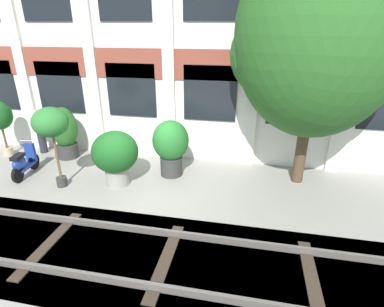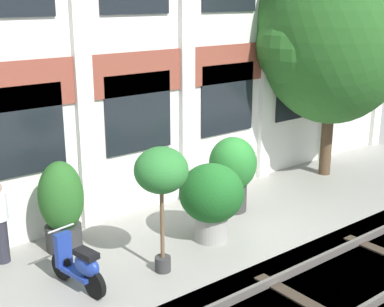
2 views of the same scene
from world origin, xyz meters
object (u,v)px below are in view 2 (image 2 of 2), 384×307
object	(u,v)px
broadleaf_tree	(335,27)
potted_plant_tall_urn	(161,174)
potted_plant_ribbed_drum	(61,202)
scooter_second_parked	(80,266)
potted_plant_stone_basin	(233,169)
potted_plant_glazed_jar	(211,197)

from	to	relation	value
broadleaf_tree	potted_plant_tall_urn	world-z (taller)	broadleaf_tree
potted_plant_ribbed_drum	scooter_second_parked	size ratio (longest dim) A/B	1.27
potted_plant_tall_urn	potted_plant_stone_basin	size ratio (longest dim) A/B	1.34
potted_plant_stone_basin	potted_plant_glazed_jar	bearing A→B (deg)	-147.53
broadleaf_tree	potted_plant_tall_urn	size ratio (longest dim) A/B	2.89
broadleaf_tree	potted_plant_glazed_jar	world-z (taller)	broadleaf_tree
potted_plant_stone_basin	potted_plant_glazed_jar	world-z (taller)	potted_plant_stone_basin
potted_plant_tall_urn	scooter_second_parked	world-z (taller)	potted_plant_tall_urn
potted_plant_tall_urn	potted_plant_stone_basin	xyz separation A→B (m)	(2.84, 1.30, -0.84)
potted_plant_glazed_jar	scooter_second_parked	bearing A→B (deg)	-177.97
potted_plant_stone_basin	broadleaf_tree	bearing A→B (deg)	4.86
potted_plant_stone_basin	potted_plant_ribbed_drum	distance (m)	3.86
scooter_second_parked	broadleaf_tree	bearing A→B (deg)	-90.27
potted_plant_tall_urn	potted_plant_glazed_jar	world-z (taller)	potted_plant_tall_urn
broadleaf_tree	scooter_second_parked	bearing A→B (deg)	-170.89
broadleaf_tree	potted_plant_glazed_jar	size ratio (longest dim) A/B	4.21
potted_plant_tall_urn	potted_plant_stone_basin	world-z (taller)	potted_plant_tall_urn
broadleaf_tree	potted_plant_glazed_jar	distance (m)	5.98
potted_plant_glazed_jar	scooter_second_parked	distance (m)	2.96
broadleaf_tree	scooter_second_parked	xyz separation A→B (m)	(-7.96, -1.28, -3.45)
potted_plant_glazed_jar	potted_plant_ribbed_drum	world-z (taller)	potted_plant_ribbed_drum
potted_plant_tall_urn	potted_plant_glazed_jar	bearing A→B (deg)	16.50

